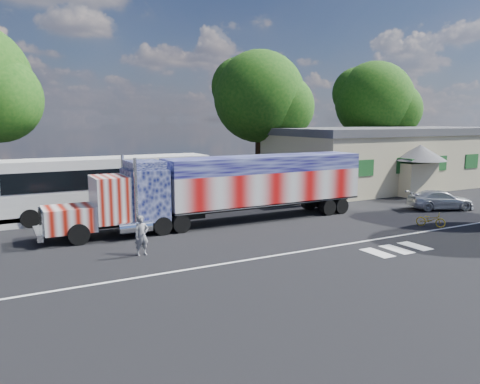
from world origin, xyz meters
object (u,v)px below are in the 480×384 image
coach_bus (109,186)px  tree_ne_a (261,97)px  bicycle (431,220)px  tree_far_ne (376,102)px  parked_car (440,200)px  semi_truck (230,187)px  woman (142,236)px

coach_bus → tree_ne_a: 18.10m
bicycle → tree_far_ne: 26.79m
parked_car → bicycle: parked_car is taller
semi_truck → coach_bus: 7.79m
semi_truck → tree_ne_a: bearing=53.1°
woman → bicycle: size_ratio=1.16×
parked_car → tree_far_ne: bearing=-9.1°
parked_car → woman: woman is taller
tree_ne_a → tree_far_ne: size_ratio=1.00×
coach_bus → parked_car: bearing=-22.7°
tree_ne_a → coach_bus: bearing=-153.9°
woman → tree_ne_a: size_ratio=0.15×
semi_truck → tree_far_ne: bearing=30.0°
coach_bus → woman: bearing=-94.6°
tree_far_ne → woman: bearing=-149.5°
parked_car → semi_truck: bearing=100.4°
woman → tree_ne_a: tree_ne_a is taller
bicycle → semi_truck: bearing=111.0°
parked_car → woman: (-20.60, -1.11, 0.26)m
semi_truck → woman: bearing=-147.5°
woman → tree_far_ne: (31.23, 18.42, 6.93)m
parked_car → woman: bearing=115.5°
coach_bus → tree_far_ne: 32.34m
coach_bus → bicycle: bearing=-37.6°
semi_truck → woman: (-6.47, -4.13, -1.20)m
tree_far_ne → coach_bus: bearing=-163.5°
woman → tree_far_ne: size_ratio=0.15×
coach_bus → bicycle: coach_bus is taller
semi_truck → tree_far_ne: (24.76, 14.30, 5.73)m
woman → coach_bus: bearing=79.1°
semi_truck → bicycle: 11.36m
tree_far_ne → semi_truck: bearing=-150.0°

